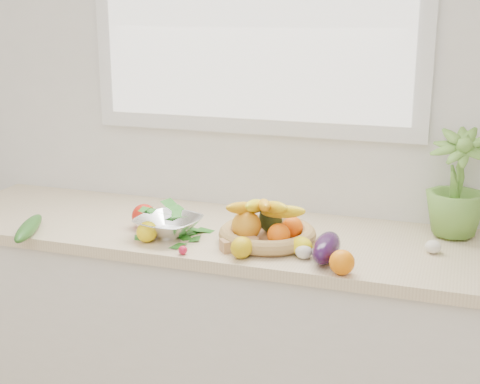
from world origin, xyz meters
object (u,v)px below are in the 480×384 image
(apple, at_px, (144,216))
(eggplant, at_px, (326,248))
(potted_herb, at_px, (457,183))
(cucumber, at_px, (29,228))
(fruit_basket, at_px, (266,228))
(colander_with_spinach, at_px, (168,221))

(apple, xyz_separation_m, eggplant, (0.69, -0.11, -0.00))
(apple, bearing_deg, eggplant, -8.98)
(apple, distance_m, potted_herb, 1.10)
(cucumber, height_order, fruit_basket, fruit_basket)
(eggplant, relative_size, fruit_basket, 0.50)
(potted_herb, bearing_deg, eggplant, -134.91)
(eggplant, bearing_deg, colander_with_spinach, 175.26)
(eggplant, xyz_separation_m, potted_herb, (0.37, 0.37, 0.15))
(colander_with_spinach, bearing_deg, eggplant, -4.74)
(apple, distance_m, cucumber, 0.40)
(eggplant, bearing_deg, cucumber, -174.64)
(apple, relative_size, potted_herb, 0.24)
(cucumber, height_order, potted_herb, potted_herb)
(potted_herb, relative_size, fruit_basket, 0.86)
(eggplant, distance_m, colander_with_spinach, 0.57)
(potted_herb, bearing_deg, fruit_basket, -155.83)
(eggplant, distance_m, fruit_basket, 0.25)
(apple, relative_size, colander_with_spinach, 0.35)
(eggplant, height_order, cucumber, eggplant)
(fruit_basket, bearing_deg, eggplant, -24.30)
(apple, bearing_deg, colander_with_spinach, -26.39)
(cucumber, xyz_separation_m, colander_with_spinach, (0.47, 0.14, 0.03))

